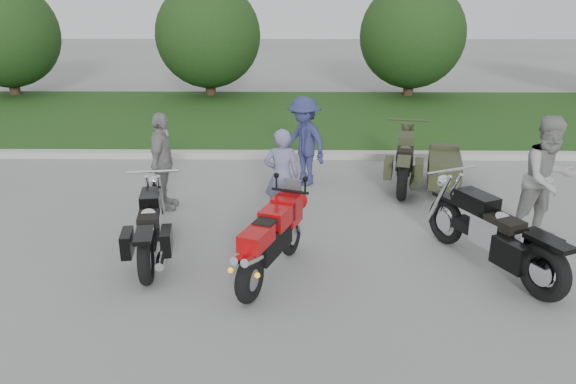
{
  "coord_description": "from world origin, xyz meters",
  "views": [
    {
      "loc": [
        0.01,
        -6.42,
        3.63
      ],
      "look_at": [
        -0.1,
        1.45,
        0.8
      ],
      "focal_mm": 35.0,
      "sensor_mm": 36.0,
      "label": 1
    }
  ],
  "objects_px": {
    "cruiser_right": "(497,237)",
    "person_denim": "(304,141)",
    "cruiser_sidecar": "(428,166)",
    "person_grey": "(548,179)",
    "person_back": "(162,162)",
    "cruiser_left": "(151,230)",
    "person_stripe": "(282,176)",
    "sportbike_red": "(271,239)"
  },
  "relations": [
    {
      "from": "cruiser_sidecar",
      "to": "person_grey",
      "type": "xyz_separation_m",
      "value": [
        1.26,
        -2.29,
        0.51
      ]
    },
    {
      "from": "cruiser_left",
      "to": "person_grey",
      "type": "xyz_separation_m",
      "value": [
        5.85,
        0.84,
        0.51
      ]
    },
    {
      "from": "sportbike_red",
      "to": "cruiser_left",
      "type": "xyz_separation_m",
      "value": [
        -1.72,
        0.53,
        -0.11
      ]
    },
    {
      "from": "sportbike_red",
      "to": "cruiser_sidecar",
      "type": "xyz_separation_m",
      "value": [
        2.87,
        3.65,
        -0.12
      ]
    },
    {
      "from": "person_grey",
      "to": "person_back",
      "type": "bearing_deg",
      "value": 153.88
    },
    {
      "from": "cruiser_right",
      "to": "person_grey",
      "type": "height_order",
      "value": "person_grey"
    },
    {
      "from": "person_stripe",
      "to": "person_denim",
      "type": "distance_m",
      "value": 1.99
    },
    {
      "from": "person_back",
      "to": "person_grey",
      "type": "bearing_deg",
      "value": -99.58
    },
    {
      "from": "person_stripe",
      "to": "person_back",
      "type": "bearing_deg",
      "value": -17.45
    },
    {
      "from": "cruiser_left",
      "to": "cruiser_sidecar",
      "type": "relative_size",
      "value": 0.93
    },
    {
      "from": "person_denim",
      "to": "cruiser_sidecar",
      "type": "bearing_deg",
      "value": 43.71
    },
    {
      "from": "cruiser_right",
      "to": "person_denim",
      "type": "xyz_separation_m",
      "value": [
        -2.55,
        3.67,
        0.37
      ]
    },
    {
      "from": "cruiser_right",
      "to": "person_stripe",
      "type": "height_order",
      "value": "person_stripe"
    },
    {
      "from": "person_grey",
      "to": "person_denim",
      "type": "relative_size",
      "value": 1.1
    },
    {
      "from": "cruiser_left",
      "to": "person_denim",
      "type": "distance_m",
      "value": 4.04
    },
    {
      "from": "sportbike_red",
      "to": "person_stripe",
      "type": "bearing_deg",
      "value": 107.69
    },
    {
      "from": "person_grey",
      "to": "cruiser_right",
      "type": "bearing_deg",
      "value": -148.73
    },
    {
      "from": "person_denim",
      "to": "sportbike_red",
      "type": "bearing_deg",
      "value": -47.87
    },
    {
      "from": "cruiser_right",
      "to": "sportbike_red",
      "type": "bearing_deg",
      "value": 158.61
    },
    {
      "from": "cruiser_sidecar",
      "to": "cruiser_right",
      "type": "bearing_deg",
      "value": -74.74
    },
    {
      "from": "sportbike_red",
      "to": "person_stripe",
      "type": "distance_m",
      "value": 1.95
    },
    {
      "from": "cruiser_right",
      "to": "person_stripe",
      "type": "relative_size",
      "value": 1.51
    },
    {
      "from": "cruiser_sidecar",
      "to": "person_back",
      "type": "xyz_separation_m",
      "value": [
        -4.84,
        -1.12,
        0.41
      ]
    },
    {
      "from": "cruiser_right",
      "to": "person_stripe",
      "type": "distance_m",
      "value": 3.42
    },
    {
      "from": "person_stripe",
      "to": "person_denim",
      "type": "relative_size",
      "value": 0.91
    },
    {
      "from": "person_grey",
      "to": "person_stripe",
      "type": "bearing_deg",
      "value": 156.64
    },
    {
      "from": "sportbike_red",
      "to": "cruiser_right",
      "type": "relative_size",
      "value": 0.81
    },
    {
      "from": "cruiser_left",
      "to": "sportbike_red",
      "type": "bearing_deg",
      "value": -25.75
    },
    {
      "from": "cruiser_right",
      "to": "person_denim",
      "type": "bearing_deg",
      "value": 99.46
    },
    {
      "from": "cruiser_left",
      "to": "person_denim",
      "type": "bearing_deg",
      "value": 47.96
    },
    {
      "from": "cruiser_right",
      "to": "cruiser_sidecar",
      "type": "bearing_deg",
      "value": 67.48
    },
    {
      "from": "cruiser_right",
      "to": "person_back",
      "type": "relative_size",
      "value": 1.4
    },
    {
      "from": "sportbike_red",
      "to": "person_stripe",
      "type": "relative_size",
      "value": 1.22
    },
    {
      "from": "cruiser_sidecar",
      "to": "person_denim",
      "type": "distance_m",
      "value": 2.43
    },
    {
      "from": "cruiser_sidecar",
      "to": "person_back",
      "type": "distance_m",
      "value": 4.99
    },
    {
      "from": "sportbike_red",
      "to": "person_back",
      "type": "distance_m",
      "value": 3.22
    },
    {
      "from": "cruiser_sidecar",
      "to": "cruiser_left",
      "type": "bearing_deg",
      "value": -133.32
    },
    {
      "from": "sportbike_red",
      "to": "cruiser_left",
      "type": "distance_m",
      "value": 1.8
    },
    {
      "from": "cruiser_sidecar",
      "to": "person_grey",
      "type": "distance_m",
      "value": 2.66
    },
    {
      "from": "cruiser_sidecar",
      "to": "person_grey",
      "type": "height_order",
      "value": "person_grey"
    },
    {
      "from": "cruiser_right",
      "to": "person_back",
      "type": "height_order",
      "value": "person_back"
    },
    {
      "from": "person_stripe",
      "to": "person_denim",
      "type": "bearing_deg",
      "value": -102.65
    }
  ]
}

